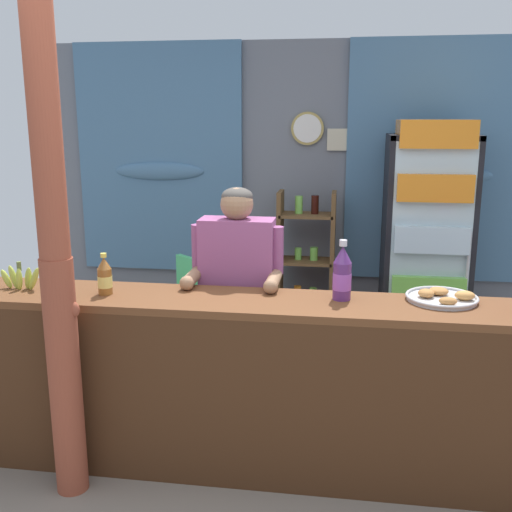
{
  "coord_description": "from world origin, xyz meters",
  "views": [
    {
      "loc": [
        0.42,
        -2.51,
        1.89
      ],
      "look_at": [
        -0.08,
        0.86,
        1.1
      ],
      "focal_mm": 41.89,
      "sensor_mm": 36.0,
      "label": 1
    }
  ],
  "objects_px": {
    "soda_bottle_grape_soda": "(342,274)",
    "pastry_tray": "(442,297)",
    "stall_counter": "(241,375)",
    "timber_post": "(56,269)",
    "plastic_lawn_chair": "(182,309)",
    "soda_bottle_iced_tea": "(105,277)",
    "bottle_shelf_rack": "(306,266)",
    "shopkeeper": "(237,281)",
    "drink_fridge": "(427,233)",
    "banana_bunch": "(21,278)"
  },
  "relations": [
    {
      "from": "soda_bottle_grape_soda",
      "to": "pastry_tray",
      "type": "distance_m",
      "value": 0.53
    },
    {
      "from": "stall_counter",
      "to": "timber_post",
      "type": "height_order",
      "value": "timber_post"
    },
    {
      "from": "timber_post",
      "to": "plastic_lawn_chair",
      "type": "relative_size",
      "value": 2.88
    },
    {
      "from": "soda_bottle_iced_tea",
      "to": "bottle_shelf_rack",
      "type": "bearing_deg",
      "value": 64.16
    },
    {
      "from": "shopkeeper",
      "to": "soda_bottle_iced_tea",
      "type": "distance_m",
      "value": 0.77
    },
    {
      "from": "drink_fridge",
      "to": "plastic_lawn_chair",
      "type": "bearing_deg",
      "value": -163.16
    },
    {
      "from": "timber_post",
      "to": "soda_bottle_iced_tea",
      "type": "bearing_deg",
      "value": 72.31
    },
    {
      "from": "soda_bottle_iced_tea",
      "to": "banana_bunch",
      "type": "relative_size",
      "value": 0.85
    },
    {
      "from": "pastry_tray",
      "to": "plastic_lawn_chair",
      "type": "bearing_deg",
      "value": 147.58
    },
    {
      "from": "shopkeeper",
      "to": "soda_bottle_iced_tea",
      "type": "bearing_deg",
      "value": -147.77
    },
    {
      "from": "soda_bottle_grape_soda",
      "to": "banana_bunch",
      "type": "bearing_deg",
      "value": -177.76
    },
    {
      "from": "stall_counter",
      "to": "banana_bunch",
      "type": "xyz_separation_m",
      "value": [
        -1.25,
        0.11,
        0.44
      ]
    },
    {
      "from": "soda_bottle_grape_soda",
      "to": "banana_bunch",
      "type": "xyz_separation_m",
      "value": [
        -1.75,
        -0.07,
        -0.07
      ]
    },
    {
      "from": "drink_fridge",
      "to": "banana_bunch",
      "type": "height_order",
      "value": "drink_fridge"
    },
    {
      "from": "soda_bottle_grape_soda",
      "to": "banana_bunch",
      "type": "height_order",
      "value": "soda_bottle_grape_soda"
    },
    {
      "from": "stall_counter",
      "to": "pastry_tray",
      "type": "relative_size",
      "value": 9.41
    },
    {
      "from": "stall_counter",
      "to": "shopkeeper",
      "type": "relative_size",
      "value": 2.3
    },
    {
      "from": "timber_post",
      "to": "banana_bunch",
      "type": "distance_m",
      "value": 0.55
    },
    {
      "from": "plastic_lawn_chair",
      "to": "timber_post",
      "type": "bearing_deg",
      "value": -96.48
    },
    {
      "from": "soda_bottle_grape_soda",
      "to": "soda_bottle_iced_tea",
      "type": "height_order",
      "value": "soda_bottle_grape_soda"
    },
    {
      "from": "stall_counter",
      "to": "shopkeeper",
      "type": "distance_m",
      "value": 0.62
    },
    {
      "from": "pastry_tray",
      "to": "shopkeeper",
      "type": "bearing_deg",
      "value": 166.65
    },
    {
      "from": "bottle_shelf_rack",
      "to": "shopkeeper",
      "type": "xyz_separation_m",
      "value": [
        -0.3,
        -1.55,
        0.28
      ]
    },
    {
      "from": "soda_bottle_grape_soda",
      "to": "pastry_tray",
      "type": "xyz_separation_m",
      "value": [
        0.52,
        0.05,
        -0.11
      ]
    },
    {
      "from": "bottle_shelf_rack",
      "to": "banana_bunch",
      "type": "height_order",
      "value": "bottle_shelf_rack"
    },
    {
      "from": "bottle_shelf_rack",
      "to": "drink_fridge",
      "type": "bearing_deg",
      "value": -11.35
    },
    {
      "from": "timber_post",
      "to": "pastry_tray",
      "type": "distance_m",
      "value": 1.94
    },
    {
      "from": "bottle_shelf_rack",
      "to": "banana_bunch",
      "type": "relative_size",
      "value": 4.91
    },
    {
      "from": "soda_bottle_grape_soda",
      "to": "banana_bunch",
      "type": "distance_m",
      "value": 1.75
    },
    {
      "from": "plastic_lawn_chair",
      "to": "banana_bunch",
      "type": "bearing_deg",
      "value": -115.49
    },
    {
      "from": "bottle_shelf_rack",
      "to": "banana_bunch",
      "type": "xyz_separation_m",
      "value": [
        -1.45,
        -1.94,
        0.35
      ]
    },
    {
      "from": "plastic_lawn_chair",
      "to": "pastry_tray",
      "type": "bearing_deg",
      "value": -32.42
    },
    {
      "from": "banana_bunch",
      "to": "bottle_shelf_rack",
      "type": "bearing_deg",
      "value": 53.24
    },
    {
      "from": "stall_counter",
      "to": "pastry_tray",
      "type": "height_order",
      "value": "pastry_tray"
    },
    {
      "from": "shopkeeper",
      "to": "banana_bunch",
      "type": "distance_m",
      "value": 1.21
    },
    {
      "from": "timber_post",
      "to": "pastry_tray",
      "type": "xyz_separation_m",
      "value": [
        1.87,
        0.46,
        -0.2
      ]
    },
    {
      "from": "stall_counter",
      "to": "bottle_shelf_rack",
      "type": "xyz_separation_m",
      "value": [
        0.2,
        2.04,
        0.09
      ]
    },
    {
      "from": "drink_fridge",
      "to": "soda_bottle_iced_tea",
      "type": "height_order",
      "value": "drink_fridge"
    },
    {
      "from": "timber_post",
      "to": "shopkeeper",
      "type": "height_order",
      "value": "timber_post"
    },
    {
      "from": "drink_fridge",
      "to": "soda_bottle_iced_tea",
      "type": "relative_size",
      "value": 8.35
    },
    {
      "from": "drink_fridge",
      "to": "shopkeeper",
      "type": "relative_size",
      "value": 1.25
    },
    {
      "from": "timber_post",
      "to": "drink_fridge",
      "type": "bearing_deg",
      "value": 46.33
    },
    {
      "from": "stall_counter",
      "to": "timber_post",
      "type": "xyz_separation_m",
      "value": [
        -0.85,
        -0.24,
        0.6
      ]
    },
    {
      "from": "stall_counter",
      "to": "banana_bunch",
      "type": "height_order",
      "value": "banana_bunch"
    },
    {
      "from": "stall_counter",
      "to": "shopkeeper",
      "type": "xyz_separation_m",
      "value": [
        -0.11,
        0.49,
        0.37
      ]
    },
    {
      "from": "plastic_lawn_chair",
      "to": "shopkeeper",
      "type": "bearing_deg",
      "value": -54.8
    },
    {
      "from": "shopkeeper",
      "to": "bottle_shelf_rack",
      "type": "bearing_deg",
      "value": 78.91
    },
    {
      "from": "shopkeeper",
      "to": "pastry_tray",
      "type": "relative_size",
      "value": 4.09
    },
    {
      "from": "plastic_lawn_chair",
      "to": "soda_bottle_iced_tea",
      "type": "xyz_separation_m",
      "value": [
        -0.07,
        -1.22,
        0.57
      ]
    },
    {
      "from": "pastry_tray",
      "to": "banana_bunch",
      "type": "height_order",
      "value": "banana_bunch"
    }
  ]
}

